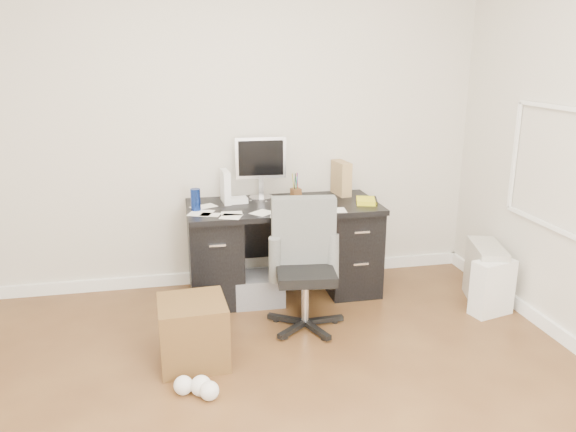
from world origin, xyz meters
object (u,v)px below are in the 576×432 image
object	(u,v)px
lcd_monitor	(261,168)
keyboard	(305,202)
office_chair	(306,267)
pc_tower	(485,274)
wicker_basket	(193,332)
desk	(283,246)

from	to	relation	value
lcd_monitor	keyboard	xyz separation A→B (m)	(0.31, -0.22, -0.25)
office_chair	pc_tower	bearing A→B (deg)	11.60
office_chair	wicker_basket	xyz separation A→B (m)	(-0.80, -0.32, -0.25)
desk	office_chair	world-z (taller)	office_chair
pc_tower	wicker_basket	distance (m)	2.32
wicker_basket	keyboard	bearing A→B (deg)	44.64
lcd_monitor	pc_tower	world-z (taller)	lcd_monitor
pc_tower	desk	bearing A→B (deg)	177.23
keyboard	pc_tower	distance (m)	1.52
lcd_monitor	wicker_basket	world-z (taller)	lcd_monitor
wicker_basket	pc_tower	bearing A→B (deg)	10.93
desk	lcd_monitor	bearing A→B (deg)	125.94
office_chair	keyboard	bearing A→B (deg)	84.30
office_chair	pc_tower	xyz separation A→B (m)	(1.47, 0.12, -0.22)
desk	keyboard	world-z (taller)	keyboard
desk	keyboard	size ratio (longest dim) A/B	3.76
lcd_monitor	office_chair	world-z (taller)	lcd_monitor
desk	pc_tower	xyz separation A→B (m)	(1.50, -0.51, -0.16)
keyboard	office_chair	size ratio (longest dim) A/B	0.43
desk	wicker_basket	world-z (taller)	desk
lcd_monitor	pc_tower	distance (m)	1.95
keyboard	pc_tower	xyz separation A→B (m)	(1.34, -0.49, -0.52)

